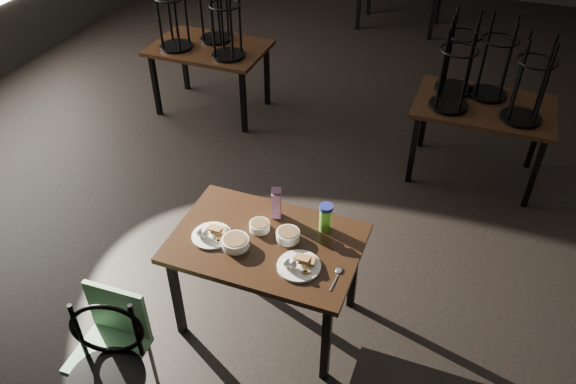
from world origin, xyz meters
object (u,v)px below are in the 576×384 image
at_px(water_bottle, 326,217).
at_px(school_chair, 113,340).
at_px(bentwood_chair, 108,364).
at_px(juice_carton, 276,203).
at_px(main_table, 266,250).

xyz_separation_m(water_bottle, school_chair, (-0.94, -1.09, -0.35)).
relative_size(bentwood_chair, school_chair, 1.09).
bearing_deg(school_chair, water_bottle, 46.87).
bearing_deg(water_bottle, juice_carton, 177.94).
bearing_deg(juice_carton, water_bottle, -2.06).
relative_size(main_table, bentwood_chair, 1.33).
bearing_deg(bentwood_chair, main_table, 41.40).
distance_m(main_table, bentwood_chair, 1.16).
bearing_deg(juice_carton, main_table, -84.33).
distance_m(juice_carton, water_bottle, 0.34).
relative_size(juice_carton, bentwood_chair, 0.27).
height_order(main_table, water_bottle, water_bottle).
xyz_separation_m(juice_carton, school_chair, (-0.60, -1.10, -0.36)).
xyz_separation_m(main_table, water_bottle, (0.32, 0.24, 0.18)).
distance_m(bentwood_chair, school_chair, 0.19).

